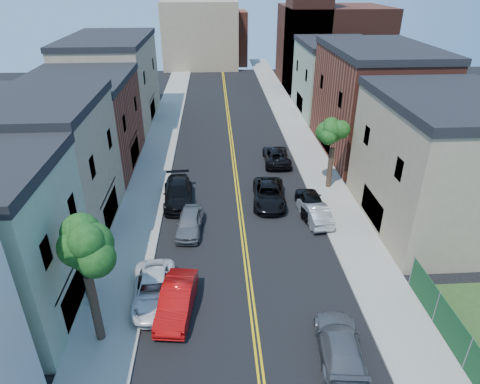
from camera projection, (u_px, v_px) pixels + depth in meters
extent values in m
cube|color=gray|center=(158.00, 148.00, 44.24)|extent=(3.20, 100.00, 0.15)
cube|color=gray|center=(305.00, 145.00, 45.12)|extent=(3.20, 100.00, 0.15)
cube|color=gray|center=(174.00, 148.00, 44.34)|extent=(0.30, 100.00, 0.15)
cube|color=gray|center=(289.00, 145.00, 45.02)|extent=(0.30, 100.00, 0.15)
cube|color=#998466|center=(38.00, 172.00, 28.60)|extent=(9.00, 10.00, 9.00)
cube|color=brown|center=(83.00, 126.00, 38.54)|extent=(9.00, 12.00, 8.00)
cube|color=#998466|center=(113.00, 83.00, 50.54)|extent=(9.00, 16.00, 9.50)
cube|color=#998466|center=(441.00, 167.00, 29.28)|extent=(9.00, 12.00, 9.00)
cube|color=brown|center=(373.00, 104.00, 41.40)|extent=(9.00, 14.00, 10.00)
cube|color=gray|center=(335.00, 80.00, 54.10)|extent=(9.00, 12.00, 8.50)
cube|color=#4C2319|center=(331.00, 46.00, 67.59)|extent=(16.00, 14.00, 12.00)
cube|color=#4C2319|center=(308.00, 15.00, 61.45)|extent=(6.00, 6.00, 22.00)
cube|color=#998466|center=(200.00, 36.00, 78.74)|extent=(14.00, 8.00, 12.00)
cube|color=brown|center=(221.00, 38.00, 82.96)|extent=(10.00, 8.00, 10.00)
cylinder|color=#322219|center=(95.00, 308.00, 20.34)|extent=(0.44, 0.44, 3.96)
sphere|color=#11370F|center=(79.00, 234.00, 18.32)|extent=(5.20, 5.20, 5.20)
sphere|color=#11370F|center=(85.00, 218.00, 17.52)|extent=(3.90, 3.90, 3.90)
sphere|color=#11370F|center=(73.00, 237.00, 18.99)|extent=(3.64, 3.64, 3.64)
cylinder|color=#322219|center=(330.00, 168.00, 35.44)|extent=(0.44, 0.44, 3.52)
sphere|color=#11370F|center=(335.00, 126.00, 33.69)|extent=(4.40, 4.40, 4.40)
sphere|color=#11370F|center=(342.00, 116.00, 33.02)|extent=(3.30, 3.30, 3.30)
sphere|color=#11370F|center=(327.00, 129.00, 34.26)|extent=(3.08, 3.08, 3.08)
imported|color=red|center=(177.00, 300.00, 22.75)|extent=(2.25, 4.96, 1.58)
imported|color=silver|center=(154.00, 290.00, 23.58)|extent=(2.79, 5.35, 1.44)
imported|color=slate|center=(190.00, 222.00, 29.88)|extent=(2.12, 4.49, 1.48)
imported|color=black|center=(178.00, 193.00, 33.70)|extent=(2.66, 5.79, 1.64)
imported|color=#54565B|center=(340.00, 345.00, 20.08)|extent=(2.56, 5.20, 1.45)
imported|color=black|center=(311.00, 201.00, 32.51)|extent=(1.94, 4.71, 1.60)
imported|color=#ACAFB4|center=(315.00, 212.00, 31.23)|extent=(2.07, 4.55, 1.45)
imported|color=black|center=(276.00, 155.00, 40.81)|extent=(2.62, 5.38, 1.47)
imported|color=black|center=(269.00, 194.00, 33.62)|extent=(2.96, 5.69, 1.53)
imported|color=#25262C|center=(89.00, 287.00, 23.30)|extent=(0.52, 0.71, 1.77)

